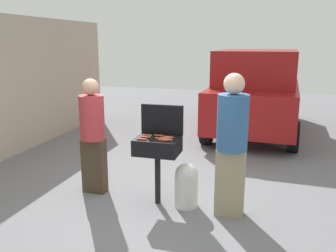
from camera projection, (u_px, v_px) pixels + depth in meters
ground_plane at (150, 199)px, 5.15m from camera, size 24.00×24.00×0.00m
bbq_grill at (157, 148)px, 4.85m from camera, size 0.60×0.44×0.95m
grill_lid_open at (162, 120)px, 4.97m from camera, size 0.60×0.05×0.42m
hot_dog_0 at (160, 138)px, 4.75m from camera, size 0.13×0.03×0.03m
hot_dog_1 at (166, 138)px, 4.77m from camera, size 0.13×0.04×0.03m
hot_dog_2 at (142, 139)px, 4.71m from camera, size 0.13×0.04×0.03m
hot_dog_3 at (146, 137)px, 4.82m from camera, size 0.13×0.03×0.03m
hot_dog_4 at (163, 140)px, 4.67m from camera, size 0.13×0.04×0.03m
hot_dog_5 at (147, 135)px, 4.91m from camera, size 0.13×0.03×0.03m
hot_dog_6 at (169, 137)px, 4.81m from camera, size 0.13×0.04×0.03m
hot_dog_7 at (167, 140)px, 4.69m from camera, size 0.13×0.03×0.03m
hot_dog_8 at (159, 136)px, 4.90m from camera, size 0.13×0.03×0.03m
propane_tank at (186, 184)px, 4.86m from camera, size 0.32×0.32×0.62m
person_left at (93, 132)px, 5.21m from camera, size 0.36×0.36×1.71m
person_right at (232, 141)px, 4.47m from camera, size 0.39×0.39×1.85m
parked_minivan at (257, 91)px, 8.78m from camera, size 2.20×4.49×2.02m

